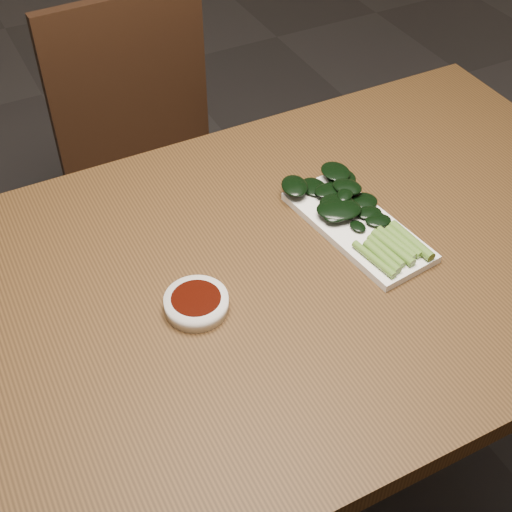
% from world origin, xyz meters
% --- Properties ---
extents(ground, '(6.00, 6.00, 0.00)m').
position_xyz_m(ground, '(0.00, 0.00, 0.00)').
color(ground, '#292727').
rests_on(ground, ground).
extents(table, '(1.40, 0.80, 0.75)m').
position_xyz_m(table, '(0.00, 0.00, 0.68)').
color(table, '#442B13').
rests_on(table, ground).
extents(chair_far, '(0.42, 0.42, 0.89)m').
position_xyz_m(chair_far, '(0.04, 0.68, 0.49)').
color(chair_far, black).
rests_on(chair_far, ground).
extents(sauce_bowl, '(0.10, 0.10, 0.03)m').
position_xyz_m(sauce_bowl, '(-0.14, -0.02, 0.76)').
color(sauce_bowl, white).
rests_on(sauce_bowl, table).
extents(serving_plate, '(0.15, 0.29, 0.01)m').
position_xyz_m(serving_plate, '(0.18, 0.02, 0.76)').
color(serving_plate, white).
rests_on(serving_plate, table).
extents(gai_lan, '(0.16, 0.30, 0.02)m').
position_xyz_m(gai_lan, '(0.18, 0.05, 0.77)').
color(gai_lan, '#5A832D').
rests_on(gai_lan, serving_plate).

